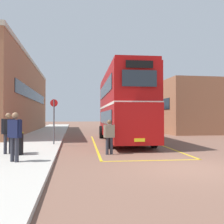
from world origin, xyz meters
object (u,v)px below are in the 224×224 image
double_decker_bus (123,106)px  bus_stop_sign (54,117)px  single_deck_bus (120,117)px  pedestrian_waiting_far (15,133)px  litter_bin (17,143)px  pedestrian_waiting_near (8,130)px  pedestrian_boarding (109,135)px

double_decker_bus → bus_stop_sign: double_decker_bus is taller
single_deck_bus → pedestrian_waiting_far: size_ratio=5.55×
pedestrian_waiting_far → litter_bin: size_ratio=1.86×
pedestrian_waiting_near → litter_bin: size_ratio=1.87×
single_deck_bus → pedestrian_waiting_far: single_deck_bus is taller
double_decker_bus → bus_stop_sign: size_ratio=4.05×
pedestrian_waiting_near → litter_bin: bearing=-38.9°
single_deck_bus → double_decker_bus: bearing=-100.2°
pedestrian_waiting_far → bus_stop_sign: bus_stop_sign is taller
litter_bin → pedestrian_waiting_far: bearing=-81.1°
single_deck_bus → litter_bin: (-8.40, -20.64, -1.02)m
pedestrian_waiting_near → pedestrian_waiting_far: bearing=-70.9°
pedestrian_waiting_far → pedestrian_boarding: bearing=30.0°
double_decker_bus → pedestrian_waiting_near: bearing=-138.6°
double_decker_bus → single_deck_bus: bearing=79.8°
double_decker_bus → single_deck_bus: 15.07m
pedestrian_boarding → pedestrian_waiting_far: 4.32m
pedestrian_waiting_far → double_decker_bus: bearing=54.2°
double_decker_bus → litter_bin: (-5.74, -5.83, -1.90)m
double_decker_bus → pedestrian_boarding: double_decker_bus is taller
pedestrian_boarding → pedestrian_waiting_near: size_ratio=0.91×
double_decker_bus → pedestrian_waiting_far: (-5.46, -7.58, -1.34)m
double_decker_bus → bus_stop_sign: 4.93m
single_deck_bus → litter_bin: single_deck_bus is taller
double_decker_bus → bus_stop_sign: bearing=-157.7°
double_decker_bus → pedestrian_waiting_near: size_ratio=6.01×
litter_bin → pedestrian_waiting_near: bearing=141.1°
bus_stop_sign → double_decker_bus: bearing=22.3°
bus_stop_sign → pedestrian_waiting_near: bearing=-115.2°
bus_stop_sign → pedestrian_waiting_far: bearing=-99.6°
single_deck_bus → pedestrian_waiting_near: size_ratio=5.53×
single_deck_bus → bus_stop_sign: size_ratio=3.72×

